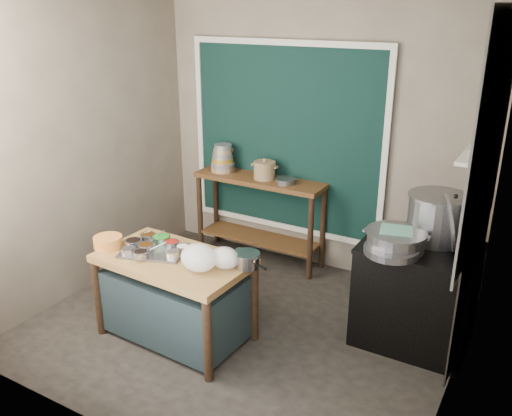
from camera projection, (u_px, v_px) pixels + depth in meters
The scene contains 30 objects.
floor at pixel (242, 328), 4.82m from camera, with size 3.50×3.00×0.02m, color #2E2923.
back_wall at pixel (317, 138), 5.54m from camera, with size 3.50×0.02×2.80m, color gray.
left_wall at pixel (82, 149), 5.14m from camera, with size 0.02×3.00×2.80m, color gray.
right_wall at pixel (473, 218), 3.49m from camera, with size 0.02×3.00×2.80m, color gray.
curtain_panel at pixel (285, 140), 5.69m from camera, with size 2.10×0.02×1.90m, color black.
curtain_frame at pixel (285, 140), 5.68m from camera, with size 2.22×0.03×2.02m, color beige, non-canonical shape.
tile_panel at pixel (492, 132), 3.79m from camera, with size 0.02×1.70×1.70m, color #B2B2AA.
soot_patch at pixel (472, 273), 4.28m from camera, with size 0.01×1.30×1.30m, color black.
wall_shelf at pixel (478, 155), 4.17m from camera, with size 0.22×0.70×0.03m, color beige.
prep_table at pixel (175, 298), 4.55m from camera, with size 1.25×0.72×0.75m, color olive.
back_counter at pixel (259, 219), 5.94m from camera, with size 1.45×0.40×0.95m, color #4F3316.
stove_block at pixel (415, 296), 4.48m from camera, with size 0.90×0.68×0.85m, color black.
stove_top at pixel (421, 248), 4.32m from camera, with size 0.92×0.69×0.03m, color black.
condiment_tray at pixel (154, 251), 4.51m from camera, with size 0.52×0.37×0.02m, color gray.
condiment_bowls at pixel (153, 245), 4.53m from camera, with size 0.55×0.44×0.06m.
yellow_basin at pixel (108, 242), 4.60m from camera, with size 0.24×0.24×0.09m, color #D5833F.
saucepan at pixel (247, 260), 4.25m from camera, with size 0.22×0.22×0.12m, color gray, non-canonical shape.
plastic_bag_a at pixel (199, 258), 4.17m from camera, with size 0.29×0.25×0.22m, color white.
plastic_bag_b at pixel (225, 258), 4.22m from camera, with size 0.23×0.19×0.17m, color white.
bowl_stack at pixel (223, 159), 5.95m from camera, with size 0.27×0.27×0.30m.
utensil_cup at pixel (230, 168), 5.95m from camera, with size 0.13×0.13×0.08m, color gray.
ceramic_crock at pixel (265, 171), 5.71m from camera, with size 0.25×0.25×0.17m, color olive, non-canonical shape.
wide_bowl at pixel (286, 181), 5.58m from camera, with size 0.21×0.21×0.05m, color gray.
stock_pot at pixel (437, 218), 4.36m from camera, with size 0.50×0.50×0.39m, color gray, non-canonical shape.
pot_lid at pixel (450, 222), 4.18m from camera, with size 0.46×0.46×0.02m, color gray.
steamer at pixel (396, 240), 4.23m from camera, with size 0.48×0.48×0.16m, color gray, non-canonical shape.
green_cloth at pixel (397, 230), 4.20m from camera, with size 0.25×0.19×0.02m, color #67AD9B.
shallow_pan at pixel (392, 250), 4.18m from camera, with size 0.43×0.43×0.06m, color gray.
shelf_bowl_stack at pixel (478, 148), 4.10m from camera, with size 0.14×0.14×0.11m.
shelf_bowl_green at pixel (482, 145), 4.28m from camera, with size 0.14×0.14×0.05m, color gray.
Camera 1 is at (2.17, -3.51, 2.70)m, focal length 38.00 mm.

